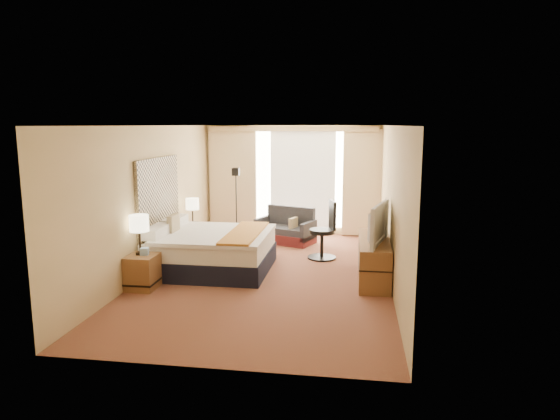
# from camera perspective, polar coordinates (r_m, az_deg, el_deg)

# --- Properties ---
(floor) EXTENTS (4.20, 7.00, 0.02)m
(floor) POSITION_cam_1_polar(r_m,az_deg,el_deg) (8.90, -1.37, -7.36)
(floor) COLOR maroon
(floor) RESTS_ON ground
(ceiling) EXTENTS (4.20, 7.00, 0.02)m
(ceiling) POSITION_cam_1_polar(r_m,az_deg,el_deg) (8.51, -1.44, 9.62)
(ceiling) COLOR white
(ceiling) RESTS_ON wall_back
(wall_back) EXTENTS (4.20, 0.02, 2.60)m
(wall_back) POSITION_cam_1_polar(r_m,az_deg,el_deg) (12.04, 1.46, 3.45)
(wall_back) COLOR #DDBB86
(wall_back) RESTS_ON ground
(wall_front) EXTENTS (4.20, 0.02, 2.60)m
(wall_front) POSITION_cam_1_polar(r_m,az_deg,el_deg) (5.26, -7.99, -4.83)
(wall_front) COLOR #DDBB86
(wall_front) RESTS_ON ground
(wall_left) EXTENTS (0.02, 7.00, 2.60)m
(wall_left) POSITION_cam_1_polar(r_m,az_deg,el_deg) (9.20, -14.40, 1.20)
(wall_left) COLOR #DDBB86
(wall_left) RESTS_ON ground
(wall_right) EXTENTS (0.02, 7.00, 2.60)m
(wall_right) POSITION_cam_1_polar(r_m,az_deg,el_deg) (8.51, 12.67, 0.59)
(wall_right) COLOR #DDBB86
(wall_right) RESTS_ON ground
(headboard) EXTENTS (0.06, 1.85, 1.50)m
(headboard) POSITION_cam_1_polar(r_m,az_deg,el_deg) (9.37, -13.69, 1.26)
(headboard) COLOR black
(headboard) RESTS_ON wall_left
(nightstand_left) EXTENTS (0.45, 0.52, 0.55)m
(nightstand_left) POSITION_cam_1_polar(r_m,az_deg,el_deg) (8.39, -15.43, -6.83)
(nightstand_left) COLOR brown
(nightstand_left) RESTS_ON floor
(nightstand_right) EXTENTS (0.45, 0.52, 0.55)m
(nightstand_right) POSITION_cam_1_polar(r_m,az_deg,el_deg) (10.64, -10.00, -3.13)
(nightstand_right) COLOR brown
(nightstand_right) RESTS_ON floor
(media_dresser) EXTENTS (0.50, 1.80, 0.70)m
(media_dresser) POSITION_cam_1_polar(r_m,az_deg,el_deg) (8.69, 10.65, -5.56)
(media_dresser) COLOR brown
(media_dresser) RESTS_ON floor
(window) EXTENTS (2.30, 0.02, 2.30)m
(window) POSITION_cam_1_polar(r_m,az_deg,el_deg) (11.98, 2.63, 3.51)
(window) COLOR white
(window) RESTS_ON wall_back
(curtains) EXTENTS (4.12, 0.19, 2.56)m
(curtains) POSITION_cam_1_polar(r_m,az_deg,el_deg) (11.92, 1.38, 3.91)
(curtains) COLOR beige
(curtains) RESTS_ON floor
(bed) EXTENTS (2.07, 1.89, 1.00)m
(bed) POSITION_cam_1_polar(r_m,az_deg,el_deg) (9.16, -7.82, -4.58)
(bed) COLOR black
(bed) RESTS_ON floor
(loveseat) EXTENTS (1.42, 1.08, 0.79)m
(loveseat) POSITION_cam_1_polar(r_m,az_deg,el_deg) (11.22, 0.72, -2.40)
(loveseat) COLOR #531718
(loveseat) RESTS_ON floor
(floor_lamp) EXTENTS (0.21, 0.21, 1.67)m
(floor_lamp) POSITION_cam_1_polar(r_m,az_deg,el_deg) (11.24, -5.04, 2.34)
(floor_lamp) COLOR black
(floor_lamp) RESTS_ON floor
(desk_chair) EXTENTS (0.56, 0.56, 1.15)m
(desk_chair) POSITION_cam_1_polar(r_m,az_deg,el_deg) (9.86, 5.17, -2.63)
(desk_chair) COLOR black
(desk_chair) RESTS_ON floor
(lamp_left) EXTENTS (0.31, 0.31, 0.65)m
(lamp_left) POSITION_cam_1_polar(r_m,az_deg,el_deg) (8.26, -15.81, -1.56)
(lamp_left) COLOR black
(lamp_left) RESTS_ON nightstand_left
(lamp_right) EXTENTS (0.27, 0.27, 0.57)m
(lamp_right) POSITION_cam_1_polar(r_m,az_deg,el_deg) (10.44, -9.99, 0.63)
(lamp_right) COLOR black
(lamp_right) RESTS_ON nightstand_right
(tissue_box) EXTENTS (0.15, 0.15, 0.12)m
(tissue_box) POSITION_cam_1_polar(r_m,az_deg,el_deg) (8.32, -15.23, -4.58)
(tissue_box) COLOR #90B4DE
(tissue_box) RESTS_ON nightstand_left
(telephone) EXTENTS (0.22, 0.20, 0.07)m
(telephone) POSITION_cam_1_polar(r_m,az_deg,el_deg) (10.48, -9.54, -1.58)
(telephone) COLOR black
(telephone) RESTS_ON nightstand_right
(television) EXTENTS (0.43, 1.15, 0.66)m
(television) POSITION_cam_1_polar(r_m,az_deg,el_deg) (8.23, 10.53, -1.53)
(television) COLOR black
(television) RESTS_ON media_dresser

